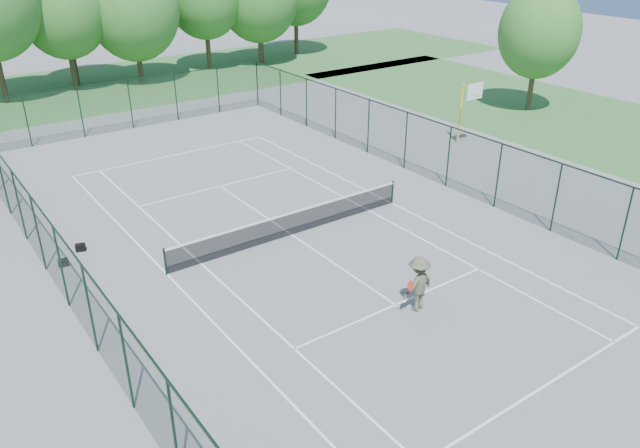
% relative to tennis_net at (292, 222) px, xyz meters
% --- Properties ---
extents(ground, '(140.00, 140.00, 0.00)m').
position_rel_tennis_net_xyz_m(ground, '(0.00, 0.00, -0.58)').
color(ground, gray).
rests_on(ground, ground).
extents(grass_far, '(80.00, 16.00, 0.01)m').
position_rel_tennis_net_xyz_m(grass_far, '(0.00, 30.00, -0.57)').
color(grass_far, '#3C7434').
rests_on(grass_far, ground).
extents(grass_side, '(14.00, 40.00, 0.01)m').
position_rel_tennis_net_xyz_m(grass_side, '(24.00, 4.00, -0.57)').
color(grass_side, '#3C7434').
rests_on(grass_side, ground).
extents(court_lines, '(11.05, 23.85, 0.01)m').
position_rel_tennis_net_xyz_m(court_lines, '(0.00, 0.00, -0.57)').
color(court_lines, white).
rests_on(court_lines, ground).
extents(tennis_net, '(11.08, 0.08, 1.10)m').
position_rel_tennis_net_xyz_m(tennis_net, '(0.00, 0.00, 0.00)').
color(tennis_net, black).
rests_on(tennis_net, ground).
extents(fence_enclosure, '(18.05, 36.05, 3.02)m').
position_rel_tennis_net_xyz_m(fence_enclosure, '(0.00, 0.00, 0.98)').
color(fence_enclosure, '#1A3A24').
rests_on(fence_enclosure, ground).
extents(tree_line_far, '(39.40, 6.40, 9.70)m').
position_rel_tennis_net_xyz_m(tree_line_far, '(0.00, 30.00, 5.42)').
color(tree_line_far, '#453825').
rests_on(tree_line_far, ground).
extents(basketball_goal, '(1.20, 1.43, 3.65)m').
position_rel_tennis_net_xyz_m(basketball_goal, '(14.38, 3.78, 1.99)').
color(basketball_goal, yellow).
rests_on(basketball_goal, ground).
extents(tree_side, '(5.20, 5.20, 8.24)m').
position_rel_tennis_net_xyz_m(tree_side, '(23.38, 6.27, 4.62)').
color(tree_side, '#453825').
rests_on(tree_side, ground).
extents(sports_bag_a, '(0.37, 0.23, 0.29)m').
position_rel_tennis_net_xyz_m(sports_bag_a, '(-8.39, 2.86, -0.43)').
color(sports_bag_a, black).
rests_on(sports_bag_a, ground).
extents(sports_bag_b, '(0.43, 0.34, 0.29)m').
position_rel_tennis_net_xyz_m(sports_bag_b, '(-7.51, 3.70, -0.43)').
color(sports_bag_b, black).
rests_on(sports_bag_b, ground).
extents(tennis_player, '(1.94, 0.86, 1.95)m').
position_rel_tennis_net_xyz_m(tennis_player, '(0.42, -6.96, 0.40)').
color(tennis_player, '#51553C').
rests_on(tennis_player, ground).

